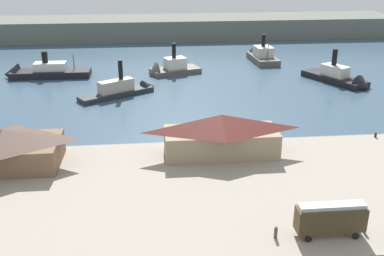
# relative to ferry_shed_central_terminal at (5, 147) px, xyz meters

# --- Properties ---
(ground_plane) EXTENTS (320.00, 320.00, 0.00)m
(ground_plane) POSITION_rel_ferry_shed_central_terminal_xyz_m (36.72, 10.82, -4.49)
(ground_plane) COLOR #385166
(quay_promenade) EXTENTS (110.00, 36.00, 1.20)m
(quay_promenade) POSITION_rel_ferry_shed_central_terminal_xyz_m (36.72, -11.18, -3.89)
(quay_promenade) COLOR #9E9384
(quay_promenade) RESTS_ON ground
(seawall_edge) EXTENTS (110.00, 0.80, 1.00)m
(seawall_edge) POSITION_rel_ferry_shed_central_terminal_xyz_m (36.72, 7.22, -3.99)
(seawall_edge) COLOR gray
(seawall_edge) RESTS_ON ground
(ferry_shed_central_terminal) EXTENTS (17.77, 11.08, 6.48)m
(ferry_shed_central_terminal) POSITION_rel_ferry_shed_central_terminal_xyz_m (0.00, 0.00, 0.00)
(ferry_shed_central_terminal) COLOR brown
(ferry_shed_central_terminal) RESTS_ON quay_promenade
(ferry_shed_customs_shed) EXTENTS (19.96, 8.13, 7.36)m
(ferry_shed_customs_shed) POSITION_rel_ferry_shed_central_terminal_xyz_m (36.10, 1.04, 0.45)
(ferry_shed_customs_shed) COLOR #998466
(ferry_shed_customs_shed) RESTS_ON quay_promenade
(street_tram) EXTENTS (8.72, 2.48, 4.54)m
(street_tram) POSITION_rel_ferry_shed_central_terminal_xyz_m (45.90, -24.66, -0.66)
(street_tram) COLOR #4C381E
(street_tram) RESTS_ON quay_promenade
(pedestrian_standing_center) EXTENTS (0.43, 0.43, 1.75)m
(pedestrian_standing_center) POSITION_rel_ferry_shed_central_terminal_xyz_m (39.04, -24.56, -2.49)
(pedestrian_standing_center) COLOR #4C3D33
(pedestrian_standing_center) RESTS_ON quay_promenade
(pedestrian_walking_east) EXTENTS (0.41, 0.41, 1.65)m
(pedestrian_walking_east) POSITION_rel_ferry_shed_central_terminal_xyz_m (50.68, -24.39, -2.54)
(pedestrian_walking_east) COLOR #3D4C42
(pedestrian_walking_east) RESTS_ON quay_promenade
(mooring_post_center_east) EXTENTS (0.44, 0.44, 0.90)m
(mooring_post_center_east) POSITION_rel_ferry_shed_central_terminal_xyz_m (66.85, 5.61, -2.84)
(mooring_post_center_east) COLOR black
(mooring_post_center_east) RESTS_ON quay_promenade
(ferry_moored_west) EXTENTS (20.34, 14.89, 10.43)m
(ferry_moored_west) POSITION_rel_ferry_shed_central_terminal_xyz_m (17.69, 41.69, -3.08)
(ferry_moored_west) COLOR #23282D
(ferry_moored_west) RESTS_ON ground
(ferry_approaching_east) EXTENTS (24.44, 6.93, 9.56)m
(ferry_approaching_east) POSITION_rel_ferry_shed_central_terminal_xyz_m (-7.26, 61.19, -3.10)
(ferry_approaching_east) COLOR black
(ferry_approaching_east) RESTS_ON ground
(ferry_outer_harbor) EXTENTS (16.82, 11.27, 11.40)m
(ferry_outer_harbor) POSITION_rel_ferry_shed_central_terminal_xyz_m (29.97, 61.03, -3.06)
(ferry_outer_harbor) COLOR #514C47
(ferry_outer_harbor) RESTS_ON ground
(ferry_approaching_west) EXTENTS (7.87, 17.24, 11.03)m
(ferry_approaching_west) POSITION_rel_ferry_shed_central_terminal_xyz_m (61.31, 75.20, -2.79)
(ferry_approaching_west) COLOR #514C47
(ferry_approaching_west) RESTS_ON ground
(ferry_mid_harbor) EXTENTS (14.98, 21.41, 10.98)m
(ferry_mid_harbor) POSITION_rel_ferry_shed_central_terminal_xyz_m (76.83, 45.93, -3.04)
(ferry_mid_harbor) COLOR black
(ferry_mid_harbor) RESTS_ON ground
(far_headland) EXTENTS (180.00, 24.00, 8.00)m
(far_headland) POSITION_rel_ferry_shed_central_terminal_xyz_m (36.72, 120.82, -0.49)
(far_headland) COLOR #60665B
(far_headland) RESTS_ON ground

